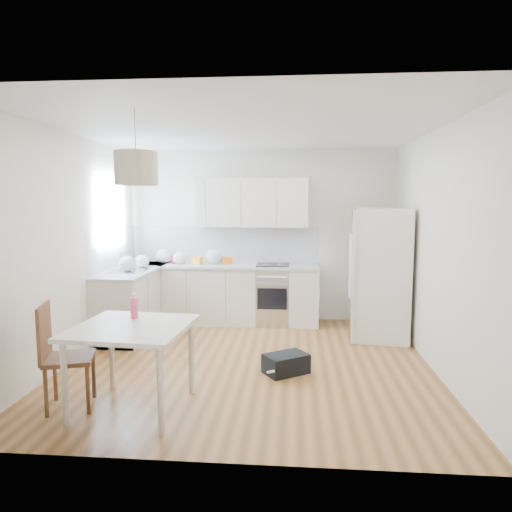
% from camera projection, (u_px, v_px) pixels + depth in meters
% --- Properties ---
extents(floor, '(4.20, 4.20, 0.00)m').
position_uv_depth(floor, '(249.00, 362.00, 5.39)').
color(floor, brown).
rests_on(floor, ground).
extents(ceiling, '(4.20, 4.20, 0.00)m').
position_uv_depth(ceiling, '(248.00, 128.00, 5.07)').
color(ceiling, white).
rests_on(ceiling, wall_back).
extents(wall_back, '(4.20, 0.00, 4.20)m').
position_uv_depth(wall_back, '(262.00, 236.00, 7.31)').
color(wall_back, white).
rests_on(wall_back, floor).
extents(wall_left, '(0.00, 4.20, 4.20)m').
position_uv_depth(wall_left, '(73.00, 248.00, 5.40)').
color(wall_left, white).
rests_on(wall_left, floor).
extents(wall_right, '(0.00, 4.20, 4.20)m').
position_uv_depth(wall_right, '(437.00, 251.00, 5.06)').
color(wall_right, white).
rests_on(wall_right, floor).
extents(window_glassblock, '(0.02, 1.00, 1.00)m').
position_uv_depth(window_glassblock, '(111.00, 212.00, 6.49)').
color(window_glassblock, '#BFE0F9').
rests_on(window_glassblock, wall_left).
extents(cabinets_back, '(3.00, 0.60, 0.88)m').
position_uv_depth(cabinets_back, '(222.00, 295.00, 7.17)').
color(cabinets_back, beige).
rests_on(cabinets_back, floor).
extents(cabinets_left, '(0.60, 1.80, 0.88)m').
position_uv_depth(cabinets_left, '(135.00, 301.00, 6.67)').
color(cabinets_left, beige).
rests_on(cabinets_left, floor).
extents(counter_back, '(3.02, 0.64, 0.04)m').
position_uv_depth(counter_back, '(222.00, 266.00, 7.11)').
color(counter_back, '#AFB1B4').
rests_on(counter_back, cabinets_back).
extents(counter_left, '(0.64, 1.82, 0.04)m').
position_uv_depth(counter_left, '(134.00, 270.00, 6.62)').
color(counter_left, '#AFB1B4').
rests_on(counter_left, cabinets_left).
extents(backsplash_back, '(3.00, 0.01, 0.58)m').
position_uv_depth(backsplash_back, '(225.00, 244.00, 7.37)').
color(backsplash_back, silver).
rests_on(backsplash_back, wall_back).
extents(backsplash_left, '(0.01, 1.80, 0.58)m').
position_uv_depth(backsplash_left, '(113.00, 249.00, 6.61)').
color(backsplash_left, silver).
rests_on(backsplash_left, wall_left).
extents(upper_cabinets, '(1.70, 0.32, 0.75)m').
position_uv_depth(upper_cabinets, '(251.00, 203.00, 7.10)').
color(upper_cabinets, beige).
rests_on(upper_cabinets, wall_back).
extents(range_oven, '(0.50, 0.61, 0.88)m').
position_uv_depth(range_oven, '(273.00, 295.00, 7.10)').
color(range_oven, silver).
rests_on(range_oven, floor).
extents(sink, '(0.50, 0.80, 0.16)m').
position_uv_depth(sink, '(132.00, 270.00, 6.57)').
color(sink, silver).
rests_on(sink, counter_left).
extents(refrigerator, '(0.95, 0.99, 1.80)m').
position_uv_depth(refrigerator, '(381.00, 273.00, 6.35)').
color(refrigerator, white).
rests_on(refrigerator, floor).
extents(dining_table, '(1.06, 1.06, 0.78)m').
position_uv_depth(dining_table, '(132.00, 335.00, 4.10)').
color(dining_table, '#BCB5A1').
rests_on(dining_table, floor).
extents(dining_chair, '(0.51, 0.51, 0.97)m').
position_uv_depth(dining_chair, '(70.00, 356.00, 4.16)').
color(dining_chair, '#462715').
rests_on(dining_chair, floor).
extents(drink_bottle, '(0.08, 0.08, 0.24)m').
position_uv_depth(drink_bottle, '(134.00, 306.00, 4.33)').
color(drink_bottle, '#ED4282').
rests_on(drink_bottle, dining_table).
extents(gym_bag, '(0.55, 0.51, 0.21)m').
position_uv_depth(gym_bag, '(286.00, 364.00, 5.04)').
color(gym_bag, black).
rests_on(gym_bag, floor).
extents(pendant_lamp, '(0.43, 0.43, 0.29)m').
position_uv_depth(pendant_lamp, '(136.00, 168.00, 4.00)').
color(pendant_lamp, beige).
rests_on(pendant_lamp, ceiling).
extents(grocery_bag_a, '(0.25, 0.21, 0.22)m').
position_uv_depth(grocery_bag_a, '(164.00, 256.00, 7.25)').
color(grocery_bag_a, silver).
rests_on(grocery_bag_a, counter_back).
extents(grocery_bag_b, '(0.21, 0.18, 0.19)m').
position_uv_depth(grocery_bag_b, '(180.00, 258.00, 7.12)').
color(grocery_bag_b, silver).
rests_on(grocery_bag_b, counter_back).
extents(grocery_bag_c, '(0.26, 0.22, 0.24)m').
position_uv_depth(grocery_bag_c, '(214.00, 257.00, 7.12)').
color(grocery_bag_c, silver).
rests_on(grocery_bag_c, counter_back).
extents(grocery_bag_d, '(0.21, 0.18, 0.19)m').
position_uv_depth(grocery_bag_d, '(142.00, 261.00, 6.75)').
color(grocery_bag_d, silver).
rests_on(grocery_bag_d, counter_back).
extents(grocery_bag_e, '(0.24, 0.21, 0.22)m').
position_uv_depth(grocery_bag_e, '(128.00, 264.00, 6.36)').
color(grocery_bag_e, silver).
rests_on(grocery_bag_e, counter_left).
extents(snack_orange, '(0.19, 0.15, 0.11)m').
position_uv_depth(snack_orange, '(227.00, 261.00, 7.14)').
color(snack_orange, orange).
rests_on(snack_orange, counter_back).
extents(snack_yellow, '(0.19, 0.16, 0.11)m').
position_uv_depth(snack_yellow, '(197.00, 261.00, 7.13)').
color(snack_yellow, orange).
rests_on(snack_yellow, counter_back).
extents(snack_red, '(0.19, 0.16, 0.11)m').
position_uv_depth(snack_red, '(177.00, 260.00, 7.25)').
color(snack_red, '#B41637').
rests_on(snack_red, counter_back).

